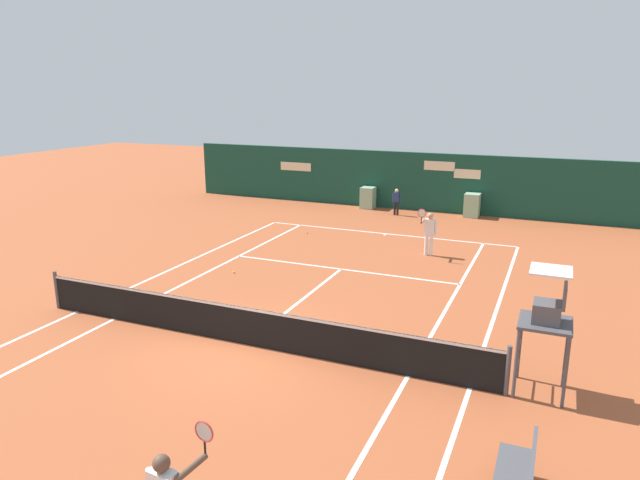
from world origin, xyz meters
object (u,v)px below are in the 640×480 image
at_px(player_bench, 519,471).
at_px(tennis_ball_mid_court, 234,272).
at_px(player_on_baseline, 429,230).
at_px(tennis_ball_by_sideline, 307,233).
at_px(ball_kid_left_post, 396,200).
at_px(umpire_chair, 547,316).

height_order(player_bench, tennis_ball_mid_court, player_bench).
relative_size(player_on_baseline, tennis_ball_mid_court, 26.93).
distance_m(player_bench, tennis_ball_by_sideline, 16.60).
xyz_separation_m(player_bench, tennis_ball_mid_court, (-9.59, 7.70, -0.48)).
xyz_separation_m(ball_kid_left_post, tennis_ball_by_sideline, (-2.48, -4.96, -0.71)).
relative_size(umpire_chair, tennis_ball_mid_court, 38.20).
relative_size(tennis_ball_mid_court, tennis_ball_by_sideline, 1.00).
bearing_deg(ball_kid_left_post, tennis_ball_mid_court, 82.32).
distance_m(player_bench, ball_kid_left_post, 19.83).
distance_m(umpire_chair, player_on_baseline, 9.80).
distance_m(tennis_ball_mid_court, tennis_ball_by_sideline, 5.85).
bearing_deg(tennis_ball_by_sideline, tennis_ball_mid_court, -90.16).
relative_size(umpire_chair, ball_kid_left_post, 2.01).
height_order(player_on_baseline, tennis_ball_mid_court, player_on_baseline).
xyz_separation_m(player_bench, ball_kid_left_post, (-7.09, 18.52, 0.23)).
bearing_deg(ball_kid_left_post, player_on_baseline, 120.84).
bearing_deg(umpire_chair, tennis_ball_by_sideline, 44.00).
distance_m(player_bench, tennis_ball_mid_court, 12.31).
bearing_deg(player_on_baseline, umpire_chair, 111.56).
bearing_deg(umpire_chair, tennis_ball_mid_court, 66.65).
xyz_separation_m(umpire_chair, ball_kid_left_post, (-7.23, 15.02, -0.91)).
distance_m(ball_kid_left_post, tennis_ball_by_sideline, 5.60).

